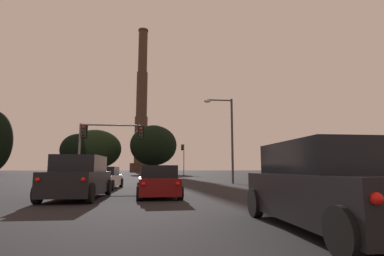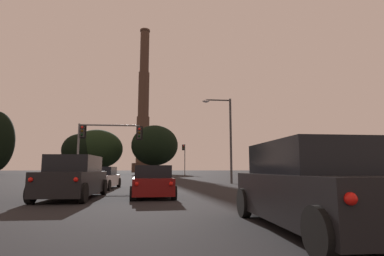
{
  "view_description": "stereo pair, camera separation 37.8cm",
  "coord_description": "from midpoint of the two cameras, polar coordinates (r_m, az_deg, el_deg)",
  "views": [
    {
      "loc": [
        -0.15,
        0.13,
        1.27
      ],
      "look_at": [
        4.91,
        41.4,
        6.99
      ],
      "focal_mm": 28.0,
      "sensor_mm": 36.0,
      "label": 1
    },
    {
      "loc": [
        0.23,
        0.09,
        1.27
      ],
      "look_at": [
        4.91,
        41.4,
        6.99
      ],
      "focal_mm": 28.0,
      "sensor_mm": 36.0,
      "label": 2
    }
  ],
  "objects": [
    {
      "name": "traffic_light_far_right",
      "position": [
        63.78,
        -1.32,
        -5.14
      ],
      "size": [
        0.78,
        0.5,
        6.54
      ],
      "color": "slate",
      "rests_on": "ground_plane"
    },
    {
      "name": "suv_left_lane_second",
      "position": [
        14.18,
        -20.88,
        -8.83
      ],
      "size": [
        2.19,
        4.94,
        1.86
      ],
      "rotation": [
        0.0,
        0.0,
        -0.02
      ],
      "color": "black",
      "rests_on": "ground_plane"
    },
    {
      "name": "treeline_center_right",
      "position": [
        79.07,
        -20.37,
        -3.99
      ],
      "size": [
        8.9,
        8.01,
        10.0
      ],
      "color": "black",
      "rests_on": "ground_plane"
    },
    {
      "name": "treeline_center_left",
      "position": [
        76.15,
        -6.97,
        -3.31
      ],
      "size": [
        11.68,
        10.51,
        12.28
      ],
      "color": "black",
      "rests_on": "ground_plane"
    },
    {
      "name": "smokestack",
      "position": [
        124.47,
        -9.19,
        2.58
      ],
      "size": [
        8.27,
        8.27,
        60.2
      ],
      "color": "#3C2B22",
      "rests_on": "ground_plane"
    },
    {
      "name": "suv_right_lane_third",
      "position": [
        6.99,
        23.36,
        -10.25
      ],
      "size": [
        2.12,
        4.91,
        1.86
      ],
      "rotation": [
        0.0,
        0.0,
        -0.0
      ],
      "color": "black",
      "rests_on": "ground_plane"
    },
    {
      "name": "street_lamp",
      "position": [
        27.28,
        6.91,
        -0.48
      ],
      "size": [
        2.68,
        0.36,
        7.68
      ],
      "color": "#38383A",
      "rests_on": "ground_plane"
    },
    {
      "name": "traffic_light_overhead_left",
      "position": [
        27.36,
        -16.54,
        -1.78
      ],
      "size": [
        5.69,
        0.5,
        5.22
      ],
      "color": "slate",
      "rests_on": "ground_plane"
    },
    {
      "name": "sedan_left_lane_front",
      "position": [
        20.71,
        -16.46,
        -9.18
      ],
      "size": [
        2.12,
        4.75,
        1.43
      ],
      "rotation": [
        0.0,
        0.0,
        -0.03
      ],
      "color": "silver",
      "rests_on": "ground_plane"
    },
    {
      "name": "treeline_far_left",
      "position": [
        80.57,
        -17.5,
        -3.86
      ],
      "size": [
        12.9,
        11.61,
        11.38
      ],
      "color": "black",
      "rests_on": "ground_plane"
    },
    {
      "name": "hatchback_center_lane_second",
      "position": [
        14.1,
        -6.77,
        -10.24
      ],
      "size": [
        2.09,
        4.18,
        1.44
      ],
      "rotation": [
        0.0,
        0.0,
        0.05
      ],
      "color": "maroon",
      "rests_on": "ground_plane"
    }
  ]
}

